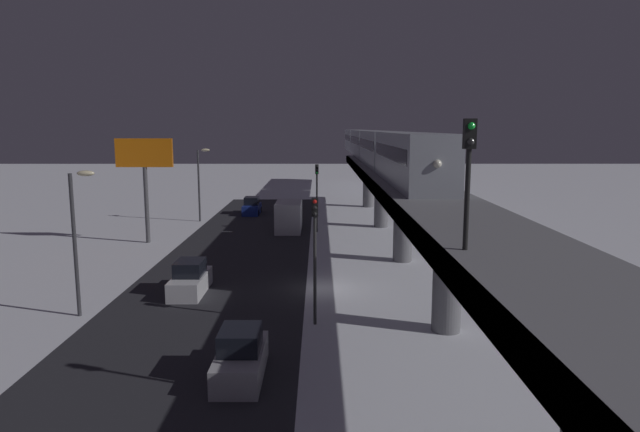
# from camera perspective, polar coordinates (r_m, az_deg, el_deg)

# --- Properties ---
(ground_plane) EXTENTS (240.00, 240.00, 0.00)m
(ground_plane) POSITION_cam_1_polar(r_m,az_deg,el_deg) (34.54, 0.22, -7.43)
(ground_plane) COLOR white
(avenue_asphalt) EXTENTS (11.00, 86.26, 0.01)m
(avenue_asphalt) POSITION_cam_1_polar(r_m,az_deg,el_deg) (35.11, -10.53, -7.30)
(avenue_asphalt) COLOR #28282D
(avenue_asphalt) RESTS_ON ground_plane
(elevated_railway) EXTENTS (5.00, 86.26, 6.05)m
(elevated_railway) POSITION_cam_1_polar(r_m,az_deg,el_deg) (33.99, 10.22, 1.15)
(elevated_railway) COLOR slate
(elevated_railway) RESTS_ON ground_plane
(subway_train) EXTENTS (2.94, 74.07, 3.40)m
(subway_train) POSITION_cam_1_polar(r_m,az_deg,el_deg) (66.31, 5.29, 7.29)
(subway_train) COLOR #999EA8
(subway_train) RESTS_ON elevated_railway
(rail_signal) EXTENTS (0.36, 0.41, 4.00)m
(rail_signal) POSITION_cam_1_polar(r_m,az_deg,el_deg) (17.43, 14.98, 5.42)
(rail_signal) COLOR black
(rail_signal) RESTS_ON elevated_railway
(sedan_blue) EXTENTS (1.91, 4.22, 1.97)m
(sedan_blue) POSITION_cam_1_polar(r_m,az_deg,el_deg) (64.23, -6.99, 0.90)
(sedan_blue) COLOR navy
(sedan_blue) RESTS_ON ground_plane
(sedan_white) EXTENTS (1.80, 4.51, 1.97)m
(sedan_white) POSITION_cam_1_polar(r_m,az_deg,el_deg) (34.36, -13.14, -6.37)
(sedan_white) COLOR silver
(sedan_white) RESTS_ON ground_plane
(sedan_silver_2) EXTENTS (1.80, 4.25, 1.97)m
(sedan_silver_2) POSITION_cam_1_polar(r_m,az_deg,el_deg) (22.95, -8.12, -14.11)
(sedan_silver_2) COLOR #B2B2B7
(sedan_silver_2) RESTS_ON ground_plane
(box_truck) EXTENTS (2.40, 7.40, 2.80)m
(box_truck) POSITION_cam_1_polar(r_m,az_deg,el_deg) (54.27, -3.16, 0.07)
(box_truck) COLOR #B2B2B7
(box_truck) RESTS_ON ground_plane
(traffic_light_near) EXTENTS (0.32, 0.44, 6.40)m
(traffic_light_near) POSITION_cam_1_polar(r_m,az_deg,el_deg) (27.40, -0.53, -2.73)
(traffic_light_near) COLOR #2D2D2D
(traffic_light_near) RESTS_ON ground_plane
(traffic_light_mid) EXTENTS (0.32, 0.44, 6.40)m
(traffic_light_mid) POSITION_cam_1_polar(r_m,az_deg,el_deg) (52.29, -0.32, 2.89)
(traffic_light_mid) COLOR #2D2D2D
(traffic_light_mid) RESTS_ON ground_plane
(commercial_billboard) EXTENTS (4.80, 0.36, 8.90)m
(commercial_billboard) POSITION_cam_1_polar(r_m,az_deg,el_deg) (49.40, -17.52, 5.18)
(commercial_billboard) COLOR #4C4C51
(commercial_billboard) RESTS_ON ground_plane
(street_lamp_near) EXTENTS (1.35, 0.44, 7.65)m
(street_lamp_near) POSITION_cam_1_polar(r_m,az_deg,el_deg) (31.13, -23.53, -0.91)
(street_lamp_near) COLOR #38383D
(street_lamp_near) RESTS_ON ground_plane
(street_lamp_far) EXTENTS (1.35, 0.44, 7.65)m
(street_lamp_far) POSITION_cam_1_polar(r_m,az_deg,el_deg) (59.64, -12.11, 4.04)
(street_lamp_far) COLOR #38383D
(street_lamp_far) RESTS_ON ground_plane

